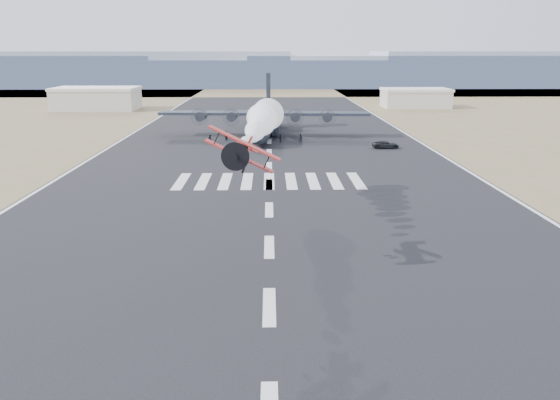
{
  "coord_description": "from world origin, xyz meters",
  "views": [
    {
      "loc": [
        0.07,
        -22.69,
        17.19
      ],
      "look_at": [
        1.01,
        25.48,
        4.0
      ],
      "focal_mm": 35.0,
      "sensor_mm": 36.0,
      "label": 1
    }
  ],
  "objects_px": {
    "hangar_left": "(97,98)",
    "crew_c": "(276,136)",
    "support_vehicle": "(386,145)",
    "crew_f": "(226,136)",
    "crew_g": "(267,136)",
    "crew_h": "(210,139)",
    "crew_b": "(300,138)",
    "crew_e": "(226,135)",
    "crew_d": "(280,138)",
    "transport_aircraft": "(265,120)",
    "hangar_right": "(415,98)",
    "aerobatic_biplane": "(241,151)",
    "crew_a": "(264,135)"
  },
  "relations": [
    {
      "from": "hangar_left",
      "to": "crew_c",
      "type": "xyz_separation_m",
      "value": [
        53.29,
        -59.59,
        -2.48
      ]
    },
    {
      "from": "support_vehicle",
      "to": "crew_f",
      "type": "distance_m",
      "value": 31.48
    },
    {
      "from": "crew_g",
      "to": "crew_h",
      "type": "height_order",
      "value": "crew_g"
    },
    {
      "from": "crew_b",
      "to": "crew_e",
      "type": "bearing_deg",
      "value": -22.03
    },
    {
      "from": "crew_d",
      "to": "crew_g",
      "type": "bearing_deg",
      "value": -94.79
    },
    {
      "from": "crew_c",
      "to": "crew_e",
      "type": "height_order",
      "value": "crew_c"
    },
    {
      "from": "crew_b",
      "to": "crew_e",
      "type": "relative_size",
      "value": 0.97
    },
    {
      "from": "transport_aircraft",
      "to": "crew_d",
      "type": "distance_m",
      "value": 10.28
    },
    {
      "from": "support_vehicle",
      "to": "crew_h",
      "type": "height_order",
      "value": "crew_h"
    },
    {
      "from": "crew_g",
      "to": "crew_h",
      "type": "distance_m",
      "value": 11.47
    },
    {
      "from": "hangar_right",
      "to": "aerobatic_biplane",
      "type": "bearing_deg",
      "value": -110.07
    },
    {
      "from": "hangar_left",
      "to": "crew_g",
      "type": "bearing_deg",
      "value": -49.31
    },
    {
      "from": "hangar_right",
      "to": "crew_d",
      "type": "relative_size",
      "value": 12.88
    },
    {
      "from": "hangar_right",
      "to": "crew_e",
      "type": "bearing_deg",
      "value": -130.94
    },
    {
      "from": "crew_a",
      "to": "hangar_right",
      "type": "bearing_deg",
      "value": 77.03
    },
    {
      "from": "crew_f",
      "to": "crew_g",
      "type": "xyz_separation_m",
      "value": [
        8.18,
        -0.45,
        -0.0
      ]
    },
    {
      "from": "hangar_right",
      "to": "crew_b",
      "type": "xyz_separation_m",
      "value": [
        -39.94,
        -67.49,
        -2.17
      ]
    },
    {
      "from": "crew_b",
      "to": "crew_d",
      "type": "height_order",
      "value": "crew_b"
    },
    {
      "from": "transport_aircraft",
      "to": "crew_e",
      "type": "relative_size",
      "value": 25.25
    },
    {
      "from": "hangar_left",
      "to": "crew_g",
      "type": "xyz_separation_m",
      "value": [
        51.59,
        -60.0,
        -2.54
      ]
    },
    {
      "from": "hangar_left",
      "to": "crew_a",
      "type": "bearing_deg",
      "value": -48.87
    },
    {
      "from": "hangar_right",
      "to": "aerobatic_biplane",
      "type": "xyz_separation_m",
      "value": [
        -48.07,
        -131.56,
        6.8
      ]
    },
    {
      "from": "support_vehicle",
      "to": "crew_e",
      "type": "height_order",
      "value": "crew_e"
    },
    {
      "from": "support_vehicle",
      "to": "crew_c",
      "type": "xyz_separation_m",
      "value": [
        -20.03,
        9.74,
        0.25
      ]
    },
    {
      "from": "hangar_left",
      "to": "crew_f",
      "type": "relative_size",
      "value": 14.09
    },
    {
      "from": "crew_a",
      "to": "transport_aircraft",
      "type": "bearing_deg",
      "value": 112.01
    },
    {
      "from": "support_vehicle",
      "to": "crew_a",
      "type": "height_order",
      "value": "crew_a"
    },
    {
      "from": "crew_b",
      "to": "crew_h",
      "type": "relative_size",
      "value": 0.98
    },
    {
      "from": "hangar_left",
      "to": "crew_a",
      "type": "distance_m",
      "value": 77.54
    },
    {
      "from": "crew_g",
      "to": "crew_h",
      "type": "relative_size",
      "value": 1.02
    },
    {
      "from": "hangar_right",
      "to": "crew_b",
      "type": "bearing_deg",
      "value": -120.62
    },
    {
      "from": "crew_e",
      "to": "crew_h",
      "type": "distance_m",
      "value": 6.1
    },
    {
      "from": "hangar_left",
      "to": "crew_a",
      "type": "relative_size",
      "value": 14.26
    },
    {
      "from": "crew_c",
      "to": "crew_d",
      "type": "relative_size",
      "value": 1.16
    },
    {
      "from": "hangar_left",
      "to": "aerobatic_biplane",
      "type": "xyz_separation_m",
      "value": [
        49.93,
        -126.56,
        6.41
      ]
    },
    {
      "from": "hangar_left",
      "to": "hangar_right",
      "type": "distance_m",
      "value": 98.13
    },
    {
      "from": "transport_aircraft",
      "to": "crew_e",
      "type": "height_order",
      "value": "transport_aircraft"
    },
    {
      "from": "aerobatic_biplane",
      "to": "support_vehicle",
      "type": "height_order",
      "value": "aerobatic_biplane"
    },
    {
      "from": "crew_c",
      "to": "crew_h",
      "type": "bearing_deg",
      "value": 92.36
    },
    {
      "from": "hangar_right",
      "to": "crew_d",
      "type": "distance_m",
      "value": 80.4
    },
    {
      "from": "hangar_left",
      "to": "crew_h",
      "type": "distance_m",
      "value": 75.46
    },
    {
      "from": "hangar_right",
      "to": "crew_a",
      "type": "distance_m",
      "value": 78.94
    },
    {
      "from": "aerobatic_biplane",
      "to": "crew_c",
      "type": "height_order",
      "value": "aerobatic_biplane"
    },
    {
      "from": "aerobatic_biplane",
      "to": "crew_g",
      "type": "distance_m",
      "value": 67.18
    },
    {
      "from": "hangar_left",
      "to": "support_vehicle",
      "type": "xyz_separation_m",
      "value": [
        73.32,
        -69.33,
        -2.73
      ]
    },
    {
      "from": "hangar_left",
      "to": "crew_h",
      "type": "bearing_deg",
      "value": -57.36
    },
    {
      "from": "crew_e",
      "to": "support_vehicle",
      "type": "bearing_deg",
      "value": 66.99
    },
    {
      "from": "crew_f",
      "to": "crew_a",
      "type": "bearing_deg",
      "value": 95.05
    },
    {
      "from": "aerobatic_biplane",
      "to": "transport_aircraft",
      "type": "bearing_deg",
      "value": 93.24
    },
    {
      "from": "crew_a",
      "to": "crew_e",
      "type": "height_order",
      "value": "crew_a"
    }
  ]
}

